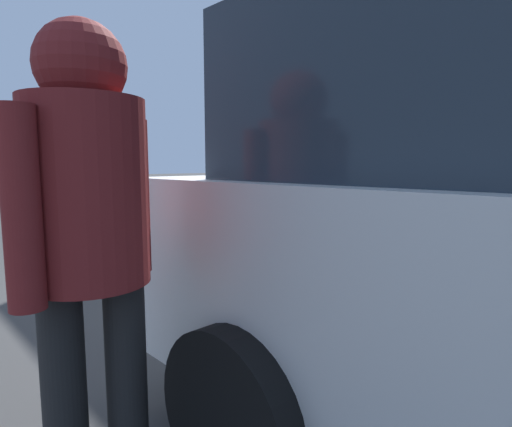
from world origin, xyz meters
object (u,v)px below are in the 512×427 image
parked_bicycle (141,221)px  sandwich_board_sign (259,203)px  second_bicycle_by_cafe (107,211)px  touring_motorcycle (224,221)px  pedestrian_walking (88,220)px

parked_bicycle → sandwich_board_sign: sandwich_board_sign is taller
second_bicycle_by_cafe → parked_bicycle: bearing=-3.5°
touring_motorcycle → sandwich_board_sign: (-0.99, 1.48, 0.03)m
touring_motorcycle → sandwich_board_sign: size_ratio=2.18×
touring_motorcycle → second_bicycle_by_cafe: (-3.69, 0.26, -0.22)m
touring_motorcycle → pedestrian_walking: (2.21, -2.32, 0.45)m
touring_motorcycle → parked_bicycle: touring_motorcycle is taller
pedestrian_walking → sandwich_board_sign: (-3.20, 3.80, -0.42)m
parked_bicycle → touring_motorcycle: bearing=-4.5°
sandwich_board_sign → touring_motorcycle: bearing=-56.0°
touring_motorcycle → pedestrian_walking: pedestrian_walking is taller
pedestrian_walking → touring_motorcycle: bearing=133.6°
sandwich_board_sign → second_bicycle_by_cafe: size_ratio=0.59×
touring_motorcycle → pedestrian_walking: 3.23m
pedestrian_walking → second_bicycle_by_cafe: bearing=156.3°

